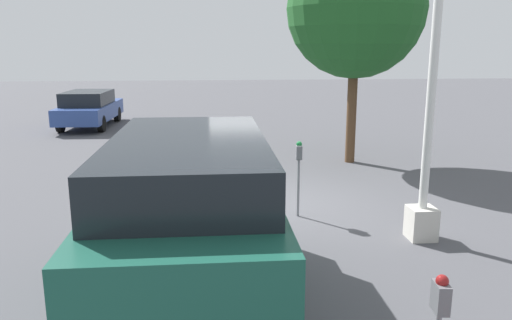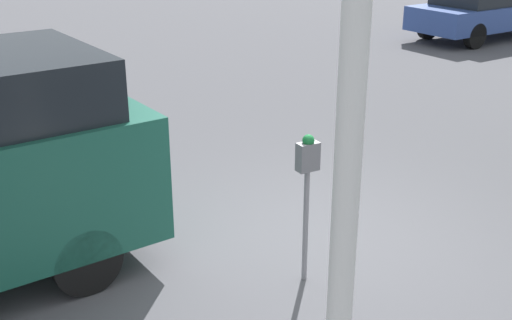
# 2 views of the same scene
# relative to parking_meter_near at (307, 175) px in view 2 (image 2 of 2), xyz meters

# --- Properties ---
(ground_plane) EXTENTS (80.00, 80.00, 0.00)m
(ground_plane) POSITION_rel_parking_meter_near_xyz_m (-0.70, -0.40, -1.08)
(ground_plane) COLOR #4C4C51
(parking_meter_near) EXTENTS (0.21, 0.13, 1.46)m
(parking_meter_near) POSITION_rel_parking_meter_near_xyz_m (0.00, 0.00, 0.00)
(parking_meter_near) COLOR gray
(parking_meter_near) RESTS_ON ground
(lamp_post) EXTENTS (0.44, 0.44, 6.09)m
(lamp_post) POSITION_rel_parking_meter_near_xyz_m (1.35, 1.85, 0.76)
(lamp_post) COLOR beige
(lamp_post) RESTS_ON ground
(car_distant) EXTENTS (4.57, 1.94, 1.45)m
(car_distant) POSITION_rel_parking_meter_near_xyz_m (-11.70, -6.41, -0.30)
(car_distant) COLOR #2D478C
(car_distant) RESTS_ON ground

